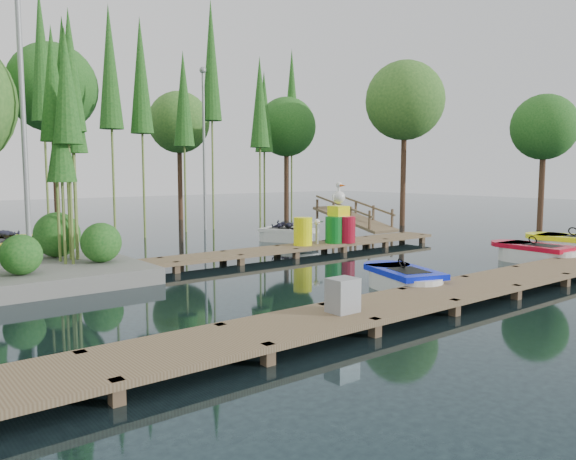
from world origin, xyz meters
TOP-DOWN VIEW (x-y plane):
  - ground_plane at (0.00, 0.00)m, footprint 90.00×90.00m
  - near_dock at (0.00, -4.50)m, footprint 18.00×1.50m
  - far_dock at (1.00, 2.50)m, footprint 15.00×1.20m
  - tree_screen at (-2.04, 10.60)m, footprint 34.42×18.53m
  - lamp_island at (-5.50, 2.50)m, footprint 0.30×0.30m
  - lamp_rear at (4.00, 11.00)m, footprint 0.30×0.30m
  - ramp at (9.00, 6.50)m, footprint 1.50×3.94m
  - boat_blue at (0.93, -3.11)m, footprint 1.75×2.59m
  - boat_red at (6.99, -2.95)m, footprint 1.26×2.60m
  - boat_yellow_near at (9.38, -3.02)m, footprint 1.67×3.08m
  - boat_yellow_far at (-5.16, 7.05)m, footprint 3.07×3.05m
  - boat_white_far at (4.37, 5.48)m, footprint 2.12×2.59m
  - utility_cabinet at (-2.27, -4.50)m, footprint 0.48×0.40m
  - yellow_barrel at (2.68, 2.50)m, footprint 0.60×0.60m
  - drum_cluster at (4.18, 2.35)m, footprint 1.17×1.07m
  - seagull_post at (3.29, 2.50)m, footprint 0.51×0.28m

SIDE VIEW (x-z plane):
  - ground_plane at x=0.00m, z-range 0.00..0.00m
  - far_dock at x=1.00m, z-range -0.02..0.48m
  - boat_blue at x=0.93m, z-range -0.17..0.63m
  - near_dock at x=0.00m, z-range -0.02..0.48m
  - boat_red at x=6.99m, z-range -0.18..0.68m
  - boat_white_far at x=4.37m, z-range -0.31..0.81m
  - boat_yellow_near at x=9.38m, z-range -0.21..0.78m
  - boat_yellow_far at x=-5.16m, z-range -0.43..1.06m
  - ramp at x=9.00m, z-range -0.16..1.33m
  - utility_cabinet at x=-2.27m, z-range 0.30..0.88m
  - yellow_barrel at x=2.68m, z-range 0.30..1.20m
  - seagull_post at x=3.29m, z-range 0.44..1.26m
  - drum_cluster at x=4.18m, z-range -0.11..1.90m
  - lamp_island at x=-5.50m, z-range 0.64..7.89m
  - lamp_rear at x=4.00m, z-range 0.64..7.89m
  - tree_screen at x=-2.04m, z-range 0.96..11.27m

